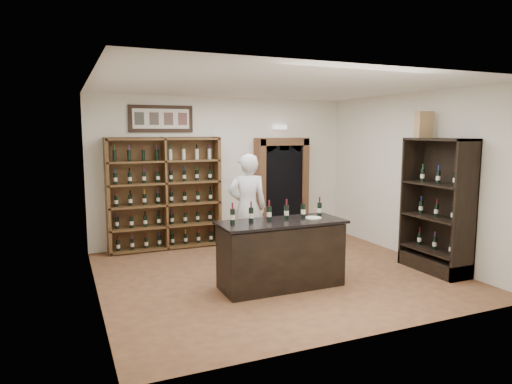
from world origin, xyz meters
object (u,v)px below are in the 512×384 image
tasting_counter (281,254)px  counter_bottle_0 (233,216)px  wine_shelf (164,193)px  shopkeeper (247,208)px  wine_crate (424,125)px  side_cabinet (437,226)px

tasting_counter → counter_bottle_0: bearing=170.6°
tasting_counter → wine_shelf: bearing=110.6°
shopkeeper → counter_bottle_0: bearing=74.6°
wine_shelf → counter_bottle_0: (0.38, -2.81, 0.01)m
tasting_counter → wine_crate: size_ratio=4.29×
side_cabinet → wine_crate: bearing=96.7°
tasting_counter → shopkeeper: size_ratio=0.98×
wine_shelf → tasting_counter: 3.19m
tasting_counter → shopkeeper: 1.58m
wine_shelf → side_cabinet: same height
wine_shelf → side_cabinet: bearing=-40.2°
side_cabinet → wine_crate: wine_crate is taller
side_cabinet → shopkeeper: 3.21m
wine_shelf → shopkeeper: size_ratio=1.15×
counter_bottle_0 → side_cabinet: size_ratio=0.14×
wine_shelf → wine_crate: 4.93m
tasting_counter → side_cabinet: bearing=-6.3°
wine_shelf → tasting_counter: bearing=-69.4°
tasting_counter → wine_crate: (2.68, 0.06, 1.93)m
counter_bottle_0 → shopkeeper: shopkeeper is taller
wine_shelf → wine_crate: bearing=-37.2°
side_cabinet → shopkeeper: (-2.65, 1.81, 0.21)m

